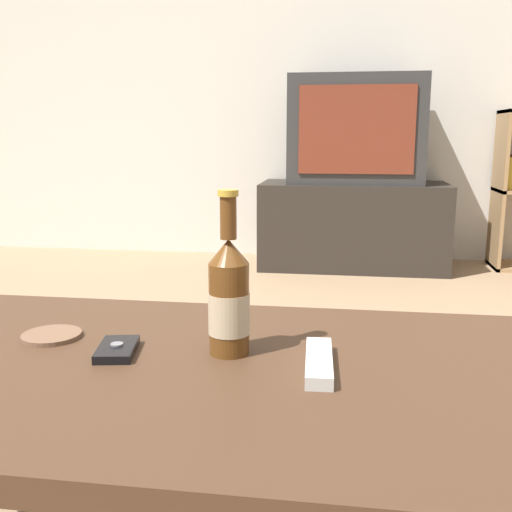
{
  "coord_description": "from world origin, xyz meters",
  "views": [
    {
      "loc": [
        0.22,
        -0.85,
        0.78
      ],
      "look_at": [
        0.04,
        0.35,
        0.53
      ],
      "focal_mm": 42.0,
      "sensor_mm": 36.0,
      "label": 1
    }
  ],
  "objects": [
    {
      "name": "television",
      "position": [
        0.27,
        2.7,
        0.8
      ],
      "size": [
        0.76,
        0.44,
        0.6
      ],
      "color": "#2D2D2D",
      "rests_on": "tv_stand"
    },
    {
      "name": "coaster",
      "position": [
        -0.28,
        0.08,
        0.44
      ],
      "size": [
        0.1,
        0.1,
        0.01
      ],
      "color": "brown",
      "rests_on": "coffee_table"
    },
    {
      "name": "coffee_table",
      "position": [
        0.0,
        0.0,
        0.37
      ],
      "size": [
        1.3,
        0.66,
        0.43
      ],
      "color": "#422B1C",
      "rests_on": "ground_plane"
    },
    {
      "name": "beer_bottle",
      "position": [
        0.04,
        0.05,
        0.53
      ],
      "size": [
        0.07,
        0.07,
        0.27
      ],
      "color": "#563314",
      "rests_on": "coffee_table"
    },
    {
      "name": "cell_phone",
      "position": [
        -0.14,
        0.02,
        0.44
      ],
      "size": [
        0.08,
        0.11,
        0.02
      ],
      "rotation": [
        0.0,
        0.0,
        0.18
      ],
      "color": "black",
      "rests_on": "coffee_table"
    },
    {
      "name": "tv_stand",
      "position": [
        0.27,
        2.7,
        0.25
      ],
      "size": [
        1.08,
        0.5,
        0.5
      ],
      "color": "#28231E",
      "rests_on": "ground_plane"
    },
    {
      "name": "remote_control",
      "position": [
        0.19,
        0.01,
        0.44
      ],
      "size": [
        0.05,
        0.17,
        0.02
      ],
      "rotation": [
        0.0,
        0.0,
        0.05
      ],
      "color": "beige",
      "rests_on": "coffee_table"
    },
    {
      "name": "back_wall",
      "position": [
        0.0,
        3.02,
        1.3
      ],
      "size": [
        8.0,
        0.05,
        2.6
      ],
      "color": "beige",
      "rests_on": "ground_plane"
    }
  ]
}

